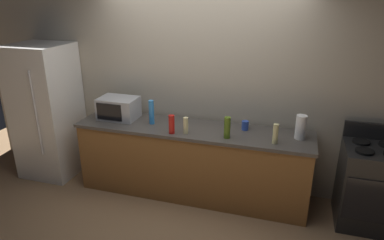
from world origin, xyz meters
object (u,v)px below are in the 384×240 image
at_px(bottle_olive_oil, 227,128).
at_px(bottle_spray_cleaner, 151,112).
at_px(microwave, 119,108).
at_px(paper_towel_roll, 301,127).
at_px(refrigerator, 47,111).
at_px(bottle_hand_soap, 186,125).
at_px(mug_blue, 245,125).
at_px(bottle_hot_sauce, 172,124).
at_px(stove_range, 369,186).
at_px(bottle_vinegar, 275,134).

bearing_deg(bottle_olive_oil, bottle_spray_cleaner, 170.81).
bearing_deg(microwave, paper_towel_roll, 0.06).
xyz_separation_m(refrigerator, bottle_hand_soap, (2.03, -0.18, 0.10)).
bearing_deg(refrigerator, mug_blue, 2.66).
bearing_deg(refrigerator, bottle_olive_oil, -3.83).
bearing_deg(microwave, mug_blue, 2.70).
relative_size(bottle_hot_sauce, mug_blue, 2.01).
bearing_deg(bottle_hot_sauce, refrigerator, 173.20).
height_order(microwave, bottle_hand_soap, microwave).
xyz_separation_m(stove_range, microwave, (-2.99, 0.05, 0.57)).
distance_m(bottle_hand_soap, mug_blue, 0.70).
relative_size(bottle_olive_oil, bottle_vinegar, 1.11).
height_order(stove_range, paper_towel_roll, paper_towel_roll).
bearing_deg(bottle_hot_sauce, bottle_olive_oil, 5.05).
relative_size(stove_range, microwave, 2.25).
bearing_deg(bottle_spray_cleaner, bottle_vinegar, -5.70).
distance_m(bottle_vinegar, bottle_hand_soap, 1.00).
bearing_deg(microwave, bottle_hot_sauce, -18.42).
xyz_separation_m(paper_towel_roll, mug_blue, (-0.62, 0.07, -0.08)).
bearing_deg(bottle_hot_sauce, paper_towel_roll, 11.01).
bearing_deg(bottle_hot_sauce, stove_range, 5.87).
distance_m(refrigerator, bottle_olive_oil, 2.52).
bearing_deg(stove_range, bottle_spray_cleaner, -179.75).
bearing_deg(bottle_vinegar, mug_blue, 142.03).
relative_size(paper_towel_roll, bottle_hot_sauce, 1.24).
relative_size(microwave, mug_blue, 4.41).
bearing_deg(bottle_hot_sauce, mug_blue, 23.75).
xyz_separation_m(refrigerator, bottle_vinegar, (3.03, -0.16, 0.11)).
height_order(bottle_spray_cleaner, bottle_olive_oil, bottle_spray_cleaner).
relative_size(refrigerator, mug_blue, 16.53).
distance_m(bottle_hot_sauce, bottle_vinegar, 1.15).
relative_size(refrigerator, bottle_hot_sauce, 8.24).
xyz_separation_m(bottle_hot_sauce, bottle_spray_cleaner, (-0.34, 0.21, 0.04)).
height_order(microwave, mug_blue, microwave).
relative_size(microwave, bottle_hot_sauce, 2.20).
bearing_deg(bottle_spray_cleaner, refrigerator, 179.59).
bearing_deg(bottle_vinegar, refrigerator, 176.98).
distance_m(paper_towel_roll, bottle_hot_sauce, 1.43).
height_order(stove_range, bottle_hand_soap, bottle_hand_soap).
distance_m(stove_range, bottle_vinegar, 1.17).
relative_size(stove_range, mug_blue, 9.92).
bearing_deg(bottle_vinegar, microwave, 173.97).
height_order(paper_towel_roll, bottle_hand_soap, paper_towel_roll).
xyz_separation_m(bottle_spray_cleaner, bottle_vinegar, (1.49, -0.15, -0.04)).
bearing_deg(refrigerator, microwave, 2.60).
distance_m(bottle_hot_sauce, bottle_spray_cleaner, 0.40).
xyz_separation_m(stove_range, bottle_vinegar, (-1.02, -0.16, 0.55)).
xyz_separation_m(paper_towel_roll, bottle_vinegar, (-0.26, -0.21, -0.03)).
relative_size(bottle_hot_sauce, bottle_spray_cleaner, 0.73).
bearing_deg(bottle_hot_sauce, microwave, 161.58).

